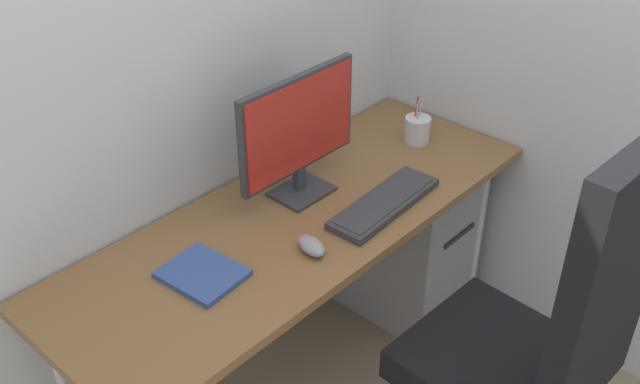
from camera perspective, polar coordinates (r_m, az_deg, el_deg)
The scene contains 9 objects.
ground_plane at distance 2.73m, azimuth -1.40°, elevation -14.70°, with size 8.00×8.00×0.00m, color gray.
desk at distance 2.26m, azimuth -1.64°, elevation -2.77°, with size 1.67×0.61×0.74m.
office_chair at distance 2.09m, azimuth 17.06°, elevation -11.00°, with size 0.54×0.57×1.27m.
filing_cabinet at distance 2.86m, azimuth 6.83°, elevation -3.64°, with size 0.38×0.46×0.64m.
monitor at distance 2.23m, azimuth -1.70°, elevation 4.93°, with size 0.47×0.15×0.41m.
keyboard at distance 2.27m, azimuth 5.11°, elevation -0.88°, with size 0.44×0.16×0.03m.
mouse at distance 2.07m, azimuth -0.68°, elevation -4.28°, with size 0.06×0.11×0.04m, color gray.
pen_holder at distance 2.63m, azimuth 7.70°, elevation 4.94°, with size 0.09×0.09×0.17m.
notebook at distance 2.02m, azimuth -9.28°, elevation -6.40°, with size 0.18×0.21×0.02m, color #334C8C.
Camera 1 is at (-1.30, -1.28, 2.03)m, focal length 40.48 mm.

